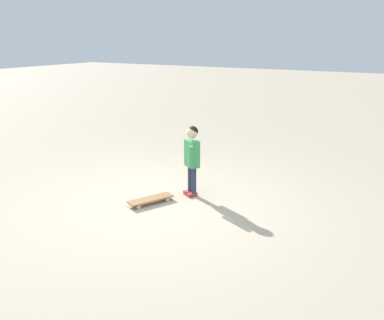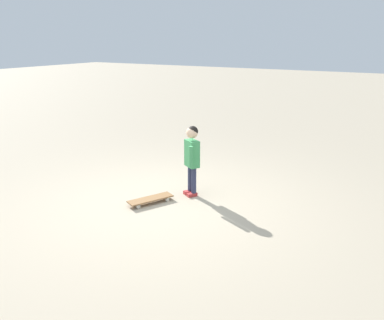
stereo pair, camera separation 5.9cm
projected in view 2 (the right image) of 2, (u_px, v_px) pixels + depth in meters
ground_plane at (167, 205)px, 5.61m from camera, size 50.00×50.00×0.00m
child_person at (192, 153)px, 5.78m from camera, size 0.36×0.28×1.06m
skateboard at (150, 199)px, 5.66m from camera, size 0.68×0.46×0.07m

